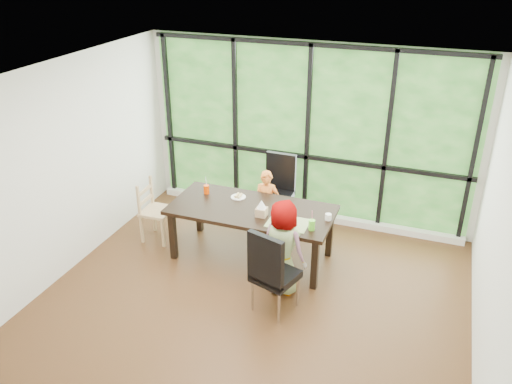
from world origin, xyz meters
TOP-DOWN VIEW (x-y plane):
  - ground at (0.00, 0.00)m, footprint 5.00×5.00m
  - back_wall at (0.00, 2.25)m, footprint 5.00×0.00m
  - foliage_backdrop at (0.00, 2.23)m, footprint 4.80×0.02m
  - window_mullions at (0.00, 2.19)m, footprint 4.80×0.06m
  - window_sill at (0.00, 2.15)m, footprint 4.80×0.12m
  - dining_table at (-0.35, 0.80)m, footprint 2.19×1.07m
  - chair_window_leather at (-0.33, 1.80)m, footprint 0.46×0.46m
  - chair_interior_leather at (0.30, -0.15)m, footprint 0.58×0.58m
  - chair_end_beech at (-1.79, 0.77)m, footprint 0.41×0.43m
  - child_toddler at (-0.35, 1.40)m, footprint 0.40×0.29m
  - child_older at (0.29, 0.24)m, footprint 0.68×0.54m
  - placemat at (0.22, 0.58)m, footprint 0.51×0.38m
  - plate_far at (-0.63, 1.03)m, footprint 0.21×0.21m
  - plate_near at (0.24, 0.55)m, footprint 0.21×0.21m
  - orange_cup at (-1.10, 0.99)m, footprint 0.08×0.08m
  - green_cup at (0.53, 0.53)m, footprint 0.08×0.08m
  - white_mug at (0.67, 0.84)m, footprint 0.08×0.08m
  - tissue_box at (-0.16, 0.64)m, footprint 0.13×0.13m
  - crepe_rolls_far at (-0.63, 1.03)m, footprint 0.10×0.12m
  - crepe_rolls_near at (0.24, 0.55)m, footprint 0.15×0.12m
  - straw_white at (-1.10, 0.99)m, footprint 0.01×0.04m
  - straw_pink at (0.53, 0.53)m, footprint 0.01×0.04m
  - tissue at (-0.16, 0.64)m, footprint 0.12×0.12m

SIDE VIEW (x-z plane):
  - ground at x=0.00m, z-range 0.00..0.00m
  - window_sill at x=0.00m, z-range 0.00..0.10m
  - dining_table at x=-0.35m, z-range 0.00..0.75m
  - chair_end_beech at x=-1.79m, z-range 0.00..0.90m
  - child_toddler at x=-0.35m, z-range 0.00..1.02m
  - chair_window_leather at x=-0.33m, z-range 0.00..1.08m
  - chair_interior_leather at x=0.30m, z-range 0.00..1.08m
  - child_older at x=0.29m, z-range 0.00..1.22m
  - placemat at x=0.22m, z-range 0.75..0.76m
  - plate_far at x=-0.63m, z-range 0.75..0.76m
  - plate_near at x=0.24m, z-range 0.75..0.76m
  - crepe_rolls_far at x=-0.63m, z-range 0.76..0.80m
  - crepe_rolls_near at x=0.24m, z-range 0.76..0.80m
  - white_mug at x=0.67m, z-range 0.75..0.83m
  - tissue_box at x=-0.16m, z-range 0.75..0.86m
  - orange_cup at x=-1.10m, z-range 0.75..0.87m
  - green_cup at x=0.53m, z-range 0.75..0.88m
  - straw_white at x=-1.10m, z-range 0.81..1.01m
  - straw_pink at x=0.53m, z-range 0.82..1.02m
  - tissue at x=-0.16m, z-range 0.86..0.97m
  - back_wall at x=0.00m, z-range -1.15..3.85m
  - foliage_backdrop at x=0.00m, z-range 0.03..2.67m
  - window_mullions at x=0.00m, z-range 0.03..2.67m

